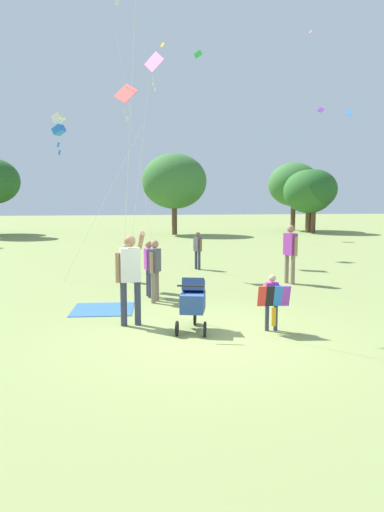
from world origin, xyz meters
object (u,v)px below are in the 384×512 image
Objects in this scene: person_adult_flyer at (130,271)px; picnic_blanket at (103,309)px; kite_orange_delta at (127,100)px; person_couple_left at (198,247)px; person_sitting_far at (155,266)px; person_kid_running at (125,260)px; person_back_turned at (149,264)px; stroller at (193,299)px; kite_green_novelty at (153,69)px; kite_blue_high at (59,125)px; person_red_shirt at (290,249)px; child_with_butterfly_kite at (272,298)px.

person_adult_flyer reaches higher than picnic_blanket.
person_couple_left is (2.41, 0.09, -4.96)m from kite_orange_delta.
person_kid_running is at bearing 103.09° from person_sitting_far.
person_sitting_far is 1.05× the size of person_back_turned.
person_sitting_far reaches higher than stroller.
kite_green_novelty is at bearing 112.07° from person_couple_left.
kite_blue_high is 3.49× the size of person_back_turned.
person_red_shirt is 1.28× the size of picnic_blanket.
person_back_turned is at bearing 121.59° from child_with_butterfly_kite.
person_adult_flyer is 1.38m from stroller.
child_with_butterfly_kite is at bearing -34.35° from picnic_blanket.
person_couple_left is (4.42, 1.62, -3.89)m from kite_blue_high.
kite_green_novelty is 6.18× the size of picnic_blanket.
person_red_shirt reaches higher than person_couple_left.
person_back_turned is at bearing 99.69° from person_sitting_far.
stroller is at bearing -78.43° from person_back_turned.
kite_orange_delta is 7.99m from picnic_blanket.
person_couple_left is (2.50, 7.02, -0.30)m from person_adult_flyer.
person_sitting_far is at bearing 72.61° from person_adult_flyer.
kite_orange_delta is 7.30m from person_red_shirt.
picnic_blanket is (-5.37, -2.48, -1.02)m from person_red_shirt.
kite_blue_high reaches higher than person_couple_left.
kite_green_novelty is (-1.44, 11.02, 6.97)m from child_with_butterfly_kite.
person_kid_running is at bearing -94.20° from kite_orange_delta.
person_sitting_far is 1.14× the size of person_couple_left.
person_red_shirt reaches higher than person_kid_running.
person_adult_flyer is at bearing -90.81° from kite_orange_delta.
person_adult_flyer reaches higher than person_back_turned.
person_couple_left is at bearing 60.97° from picnic_blanket.
person_sitting_far is (-4.13, -1.88, -0.13)m from person_red_shirt.
child_with_butterfly_kite is at bearing -53.65° from kite_blue_high.
person_red_shirt is (6.68, -1.50, -3.65)m from kite_blue_high.
kite_green_novelty is 9.79m from person_red_shirt.
person_red_shirt is at bearing 24.82° from picnic_blanket.
kite_blue_high is (-3.13, -4.81, -2.94)m from kite_green_novelty.
person_couple_left is at bearing -67.93° from kite_green_novelty.
person_red_shirt reaches higher than person_back_turned.
stroller is 7.67m from person_couple_left.
kite_blue_high is at bearing 126.35° from child_with_butterfly_kite.
person_adult_flyer is 1.88m from picnic_blanket.
person_adult_flyer reaches higher than person_kid_running.
picnic_blanket is (-1.78, 1.95, -0.60)m from stroller.
person_back_turned is (-2.13, 3.47, 0.20)m from child_with_butterfly_kite.
person_red_shirt is 1.52× the size of person_kid_running.
kite_orange_delta reaches higher than kite_blue_high.
person_adult_flyer is 1.41× the size of person_couple_left.
picnic_blanket is at bearing 132.49° from stroller.
person_couple_left is at bearing 20.17° from kite_blue_high.
kite_green_novelty is at bearing 84.78° from person_back_turned.
person_red_shirt is at bearing -60.64° from kite_green_novelty.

